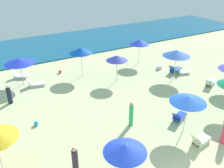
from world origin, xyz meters
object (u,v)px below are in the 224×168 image
umbrella_3 (177,53)px  lounge_chair_9_0 (210,82)px  lounge_chair_2_1 (179,116)px  umbrella_6 (140,42)px  lounge_chair_7_0 (20,76)px  beach_ball_1 (60,72)px  umbrella_0 (125,149)px  lounge_chair_2_0 (200,140)px  lounge_chair_7_1 (36,83)px  cooler_box_0 (159,67)px  lounge_chair_3_1 (175,69)px  beachgoer_0 (75,161)px  umbrella_5 (117,58)px  beachgoer_2 (9,95)px  umbrella_2 (188,99)px  lounge_chair_3_0 (183,71)px  umbrella_7 (20,61)px  beachgoer_1 (131,114)px  beach_ball_2 (36,123)px  umbrella_1 (81,50)px

umbrella_3 → lounge_chair_9_0: umbrella_3 is taller
lounge_chair_2_1 → umbrella_6: umbrella_6 is taller
lounge_chair_7_0 → beach_ball_1: (3.56, -0.75, -0.09)m
umbrella_0 → lounge_chair_2_0: (5.59, 0.53, -2.15)m
lounge_chair_7_1 → cooler_box_0: 11.78m
lounge_chair_2_1 → beach_ball_1: 12.24m
lounge_chair_3_1 → beachgoer_0: (-13.14, -7.19, 0.52)m
umbrella_5 → umbrella_6: umbrella_6 is taller
umbrella_5 → beachgoer_2: 9.06m
umbrella_0 → umbrella_3: bearing=38.1°
lounge_chair_2_1 → lounge_chair_3_1: size_ratio=0.90×
umbrella_6 → lounge_chair_2_0: bearing=-108.8°
umbrella_5 → cooler_box_0: umbrella_5 is taller
lounge_chair_2_1 → umbrella_2: bearing=127.9°
lounge_chair_9_0 → lounge_chair_2_1: bearing=86.3°
lounge_chair_2_0 → lounge_chair_3_0: bearing=-47.1°
lounge_chair_7_0 → beach_ball_1: size_ratio=4.44×
umbrella_0 → beach_ball_1: size_ratio=8.42×
umbrella_0 → cooler_box_0: bearing=44.6°
umbrella_7 → lounge_chair_9_0: 16.31m
cooler_box_0 → beachgoer_1: bearing=-147.2°
beachgoer_2 → cooler_box_0: 13.98m
umbrella_7 → beachgoer_2: umbrella_7 is taller
beachgoer_2 → beach_ball_1: 6.16m
umbrella_0 → lounge_chair_3_0: 14.76m
umbrella_0 → beach_ball_2: bearing=108.4°
lounge_chair_2_0 → lounge_chair_7_1: 13.89m
umbrella_2 → umbrella_6: (4.15, 10.90, -0.02)m
lounge_chair_2_1 → umbrella_3: size_ratio=0.53×
beachgoer_1 → umbrella_6: bearing=153.7°
lounge_chair_3_1 → umbrella_3: bearing=118.2°
umbrella_0 → beachgoer_1: (3.08, 4.11, -1.63)m
beachgoer_1 → beach_ball_1: bearing=-161.3°
umbrella_3 → lounge_chair_3_0: umbrella_3 is taller
lounge_chair_3_1 → umbrella_5: bearing=65.3°
lounge_chair_2_1 → lounge_chair_3_1: (5.27, 6.22, 0.03)m
umbrella_7 → beachgoer_1: umbrella_7 is taller
lounge_chair_2_0 → beachgoer_0: (-7.20, 1.50, 0.50)m
umbrella_1 → umbrella_2: 11.14m
beachgoer_0 → lounge_chair_7_1: bearing=120.8°
lounge_chair_3_1 → lounge_chair_7_1: 12.95m
umbrella_3 → umbrella_5: bearing=158.0°
lounge_chair_3_0 → lounge_chair_2_0: bearing=161.8°
lounge_chair_3_0 → beachgoer_1: beachgoer_1 is taller
lounge_chair_2_1 → lounge_chair_7_0: (-8.08, 12.12, 0.00)m
umbrella_2 → umbrella_5: 8.29m
umbrella_0 → umbrella_2: (5.63, 1.93, -0.14)m
umbrella_0 → umbrella_2: 5.95m
lounge_chair_2_0 → umbrella_5: (-0.01, 9.69, 1.91)m
umbrella_6 → cooler_box_0: umbrella_6 is taller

